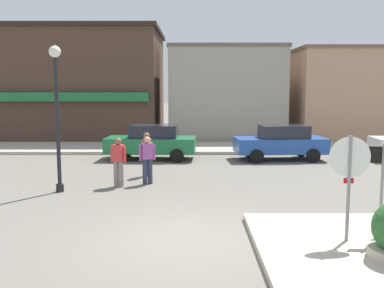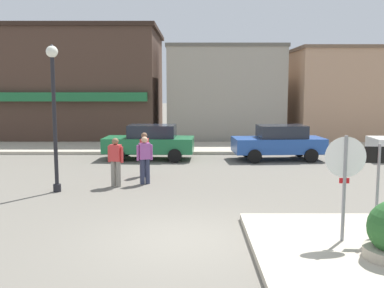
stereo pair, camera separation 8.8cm
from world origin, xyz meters
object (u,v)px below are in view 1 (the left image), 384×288
stop_sign (347,174)px  lamp_post (55,97)px  one_way_sign (380,181)px  pedestrian_kerb_side (145,153)px  parked_car_second (279,142)px  pedestrian_crossing_near (116,161)px  pedestrian_crossing_far (146,159)px  parked_car_nearest (150,142)px

stop_sign → lamp_post: bearing=146.0°
one_way_sign → pedestrian_kerb_side: (-5.56, 7.15, -0.46)m
parked_car_second → pedestrian_crossing_near: bearing=-139.4°
pedestrian_kerb_side → one_way_sign: bearing=-52.1°
one_way_sign → parked_car_second: 10.90m
parked_car_second → pedestrian_kerb_side: pedestrian_kerb_side is taller
lamp_post → parked_car_second: (8.12, 6.20, -2.15)m
pedestrian_crossing_far → pedestrian_crossing_near: bearing=-155.6°
lamp_post → parked_car_nearest: bearing=69.9°
stop_sign → pedestrian_crossing_far: 7.65m
pedestrian_crossing_near → pedestrian_kerb_side: 1.90m
parked_car_second → pedestrian_kerb_side: size_ratio=2.56×
one_way_sign → parked_car_second: size_ratio=0.51×
parked_car_second → stop_sign: bearing=-94.3°
stop_sign → one_way_sign: size_ratio=1.10×
parked_car_second → one_way_sign: bearing=-90.4°
lamp_post → parked_car_second: 10.44m
lamp_post → pedestrian_crossing_far: lamp_post is taller
one_way_sign → pedestrian_crossing_far: (-5.41, 5.82, -0.46)m
lamp_post → parked_car_nearest: size_ratio=1.11×
one_way_sign → parked_car_nearest: (-5.72, 11.02, -0.52)m
stop_sign → parked_car_second: 11.17m
parked_car_nearest → pedestrian_crossing_near: pedestrian_crossing_near is taller
parked_car_nearest → pedestrian_crossing_near: 5.64m
parked_car_nearest → pedestrian_crossing_far: bearing=-86.5°
parked_car_second → pedestrian_crossing_far: size_ratio=2.56×
lamp_post → pedestrian_kerb_side: 4.07m
lamp_post → parked_car_nearest: (2.32, 6.33, -2.15)m
pedestrian_crossing_near → pedestrian_kerb_side: size_ratio=1.00×
parked_car_second → pedestrian_crossing_near: pedestrian_crossing_near is taller
one_way_sign → parked_car_second: (0.08, 10.89, -0.52)m
lamp_post → pedestrian_crossing_near: (1.72, 0.72, -2.09)m
parked_car_second → pedestrian_crossing_far: bearing=-137.3°
one_way_sign → lamp_post: (-8.04, 4.69, 1.63)m
parked_car_second → pedestrian_crossing_near: (-6.39, -5.48, 0.06)m
stop_sign → pedestrian_crossing_far: stop_sign is taller
lamp_post → pedestrian_crossing_far: 3.55m
pedestrian_crossing_near → pedestrian_kerb_side: same height
one_way_sign → pedestrian_kerb_side: bearing=127.9°
parked_car_second → pedestrian_kerb_side: (-5.64, -3.74, 0.06)m
parked_car_nearest → pedestrian_kerb_side: 3.87m
lamp_post → pedestrian_crossing_near: size_ratio=2.82×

